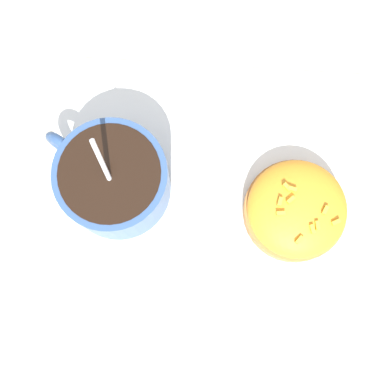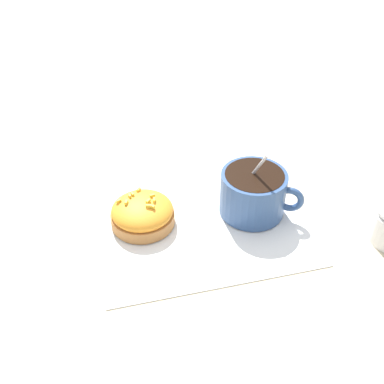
% 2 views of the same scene
% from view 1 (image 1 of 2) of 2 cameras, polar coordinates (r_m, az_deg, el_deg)
% --- Properties ---
extents(ground_plane, '(3.00, 3.00, 0.00)m').
position_cam_1_polar(ground_plane, '(0.47, 0.82, -1.87)').
color(ground_plane, '#C6B793').
extents(paper_napkin, '(0.30, 0.29, 0.00)m').
position_cam_1_polar(paper_napkin, '(0.47, 0.82, -1.84)').
color(paper_napkin, white).
rests_on(paper_napkin, ground_plane).
extents(coffee_cup, '(0.11, 0.09, 0.10)m').
position_cam_1_polar(coffee_cup, '(0.44, -8.96, 1.35)').
color(coffee_cup, '#335184').
rests_on(coffee_cup, paper_napkin).
extents(frosted_pastry, '(0.09, 0.09, 0.04)m').
position_cam_1_polar(frosted_pastry, '(0.46, 10.50, -1.78)').
color(frosted_pastry, '#B2753D').
rests_on(frosted_pastry, paper_napkin).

